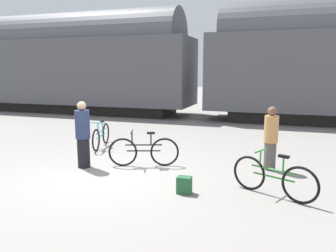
{
  "coord_description": "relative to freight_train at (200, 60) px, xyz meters",
  "views": [
    {
      "loc": [
        3.74,
        -6.55,
        2.42
      ],
      "look_at": [
        1.31,
        0.75,
        1.1
      ],
      "focal_mm": 35.0,
      "sensor_mm": 36.0,
      "label": 1
    }
  ],
  "objects": [
    {
      "name": "ground_plane",
      "position": [
        0.0,
        -9.82,
        -2.91
      ],
      "size": [
        80.0,
        80.0,
        0.0
      ],
      "primitive_type": "plane",
      "color": "gray"
    },
    {
      "name": "rail_near",
      "position": [
        0.0,
        -0.72,
        -2.91
      ],
      "size": [
        40.88,
        0.07,
        0.01
      ],
      "primitive_type": "cube",
      "color": "#4C4238",
      "rests_on": "ground_plane"
    },
    {
      "name": "bicycle_teal",
      "position": [
        -1.47,
        -7.42,
        -2.55
      ],
      "size": [
        0.52,
        1.72,
        0.85
      ],
      "color": "black",
      "rests_on": "ground_plane"
    },
    {
      "name": "freight_train",
      "position": [
        0.0,
        0.0,
        0.0
      ],
      "size": [
        28.88,
        3.19,
        5.58
      ],
      "color": "black",
      "rests_on": "ground_plane"
    },
    {
      "name": "bicycle_black",
      "position": [
        0.61,
        -8.92,
        -2.53
      ],
      "size": [
        1.7,
        0.65,
        0.91
      ],
      "color": "black",
      "rests_on": "ground_plane"
    },
    {
      "name": "person_in_tan",
      "position": [
        3.66,
        -8.21,
        -2.14
      ],
      "size": [
        0.34,
        0.34,
        1.56
      ],
      "rotation": [
        0.0,
        0.0,
        2.07
      ],
      "color": "#514C47",
      "rests_on": "ground_plane"
    },
    {
      "name": "rail_far",
      "position": [
        0.0,
        0.72,
        -2.91
      ],
      "size": [
        40.88,
        0.07,
        0.01
      ],
      "primitive_type": "cube",
      "color": "#4C4238",
      "rests_on": "ground_plane"
    },
    {
      "name": "person_in_navy",
      "position": [
        -0.78,
        -9.48,
        -2.09
      ],
      "size": [
        0.36,
        0.36,
        1.66
      ],
      "rotation": [
        0.0,
        0.0,
        1.59
      ],
      "color": "black",
      "rests_on": "ground_plane"
    },
    {
      "name": "bicycle_green",
      "position": [
        3.76,
        -10.0,
        -2.54
      ],
      "size": [
        1.61,
        0.78,
        0.88
      ],
      "color": "black",
      "rests_on": "ground_plane"
    },
    {
      "name": "backpack",
      "position": [
        2.09,
        -10.39,
        -2.74
      ],
      "size": [
        0.28,
        0.2,
        0.34
      ],
      "color": "#235633",
      "rests_on": "ground_plane"
    }
  ]
}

